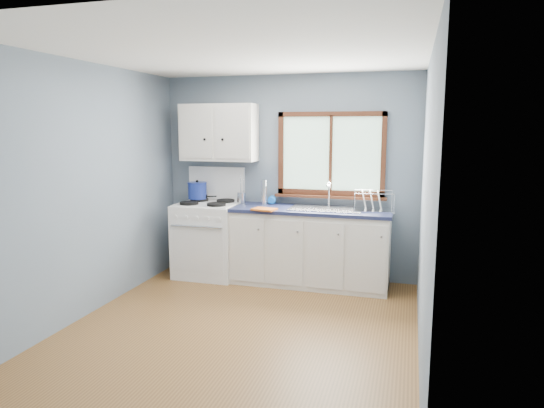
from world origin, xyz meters
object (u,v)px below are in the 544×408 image
(utensil_crock, at_px, (242,198))
(thermos, at_px, (264,192))
(stockpot, at_px, (197,190))
(sink, at_px, (326,214))
(base_cabinets, at_px, (310,250))
(gas_range, at_px, (209,237))
(skillet, at_px, (198,197))
(dish_rack, at_px, (373,205))

(utensil_crock, bearing_deg, thermos, -2.84)
(stockpot, bearing_deg, utensil_crock, 2.74)
(sink, bearing_deg, base_cabinets, 179.87)
(stockpot, distance_m, thermos, 0.89)
(base_cabinets, bearing_deg, stockpot, 175.98)
(gas_range, xyz_separation_m, stockpot, (-0.20, 0.12, 0.57))
(gas_range, bearing_deg, skillet, 144.15)
(base_cabinets, xyz_separation_m, stockpot, (-1.50, 0.11, 0.66))
(gas_range, bearing_deg, base_cabinets, 0.82)
(base_cabinets, height_order, thermos, thermos)
(thermos, bearing_deg, skillet, 179.81)
(stockpot, relative_size, utensil_crock, 0.85)
(dish_rack, bearing_deg, gas_range, 175.32)
(utensil_crock, xyz_separation_m, thermos, (0.30, -0.01, 0.08))
(sink, relative_size, skillet, 2.22)
(stockpot, distance_m, dish_rack, 2.22)
(utensil_crock, xyz_separation_m, dish_rack, (1.62, -0.08, -0.01))
(utensil_crock, height_order, thermos, utensil_crock)
(utensil_crock, relative_size, dish_rack, 0.72)
(sink, relative_size, dish_rack, 1.71)
(thermos, bearing_deg, dish_rack, -3.02)
(gas_range, xyz_separation_m, sink, (1.49, 0.02, 0.37))
(base_cabinets, bearing_deg, skillet, 175.35)
(base_cabinets, relative_size, thermos, 6.06)
(base_cabinets, distance_m, thermos, 0.91)
(sink, height_order, dish_rack, sink)
(sink, bearing_deg, utensil_crock, 172.99)
(gas_range, relative_size, skillet, 3.59)
(skillet, distance_m, thermos, 0.89)
(gas_range, relative_size, utensil_crock, 3.86)
(gas_range, distance_m, utensil_crock, 0.65)
(sink, xyz_separation_m, skillet, (-1.68, 0.12, 0.12))
(gas_range, bearing_deg, stockpot, 147.84)
(sink, relative_size, utensil_crock, 2.38)
(gas_range, bearing_deg, utensil_crock, 21.20)
(gas_range, bearing_deg, dish_rack, 1.93)
(stockpot, height_order, thermos, thermos)
(utensil_crock, bearing_deg, sink, -7.01)
(gas_range, distance_m, dish_rack, 2.08)
(gas_range, relative_size, dish_rack, 2.78)
(skillet, bearing_deg, dish_rack, -24.51)
(base_cabinets, bearing_deg, thermos, 169.03)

